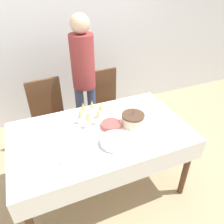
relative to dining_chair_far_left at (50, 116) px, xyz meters
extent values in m
plane|color=tan|center=(0.37, -0.80, -0.54)|extent=(12.00, 12.00, 0.00)
cube|color=silver|center=(0.37, 0.82, 0.81)|extent=(8.00, 0.05, 2.70)
cube|color=white|center=(0.37, -0.80, 0.22)|extent=(1.61, 0.93, 0.03)
cube|color=white|center=(0.37, -0.80, 0.13)|extent=(1.64, 0.96, 0.21)
cylinder|color=#51331E|center=(1.11, -1.20, -0.17)|extent=(0.06, 0.06, 0.74)
cylinder|color=#51331E|center=(-0.37, -0.39, -0.17)|extent=(0.06, 0.06, 0.74)
cylinder|color=#51331E|center=(1.11, -0.39, -0.17)|extent=(0.06, 0.06, 0.74)
cube|color=#51331E|center=(0.01, -0.08, -0.09)|extent=(0.45, 0.45, 0.04)
cube|color=#51331E|center=(-0.01, 0.11, 0.18)|extent=(0.40, 0.07, 0.50)
cylinder|color=#51331E|center=(0.20, -0.25, -0.32)|extent=(0.04, 0.04, 0.43)
cylinder|color=#51331E|center=(-0.16, -0.28, -0.32)|extent=(0.04, 0.04, 0.43)
cylinder|color=#51331E|center=(0.17, 0.11, -0.32)|extent=(0.04, 0.04, 0.43)
cylinder|color=#51331E|center=(-0.19, 0.08, -0.32)|extent=(0.04, 0.04, 0.43)
cube|color=#51331E|center=(0.73, -0.08, -0.09)|extent=(0.44, 0.44, 0.04)
cube|color=#51331E|center=(0.72, 0.11, 0.18)|extent=(0.40, 0.06, 0.50)
cylinder|color=#51331E|center=(0.92, -0.25, -0.32)|extent=(0.04, 0.04, 0.43)
cylinder|color=#51331E|center=(0.56, -0.27, -0.32)|extent=(0.04, 0.04, 0.43)
cylinder|color=#51331E|center=(0.90, 0.11, -0.32)|extent=(0.04, 0.04, 0.43)
cylinder|color=#51331E|center=(0.54, 0.09, -0.32)|extent=(0.04, 0.04, 0.43)
cylinder|color=beige|center=(0.70, -0.81, 0.28)|extent=(0.22, 0.22, 0.09)
cylinder|color=#4C3323|center=(0.70, -0.81, 0.33)|extent=(0.22, 0.22, 0.02)
cylinder|color=#3F72D8|center=(0.70, -0.81, 0.37)|extent=(0.01, 0.01, 0.06)
sphere|color=#F9CC4C|center=(0.70, -0.81, 0.41)|extent=(0.01, 0.01, 0.01)
cylinder|color=silver|center=(0.35, -0.60, 0.23)|extent=(0.36, 0.36, 0.01)
cylinder|color=silver|center=(0.45, -0.59, 0.24)|extent=(0.05, 0.05, 0.00)
cylinder|color=silver|center=(0.45, -0.59, 0.28)|extent=(0.01, 0.01, 0.08)
cone|color=#E0CC72|center=(0.45, -0.59, 0.37)|extent=(0.04, 0.04, 0.08)
cylinder|color=silver|center=(0.38, -0.52, 0.24)|extent=(0.05, 0.05, 0.00)
cylinder|color=silver|center=(0.38, -0.52, 0.28)|extent=(0.01, 0.01, 0.08)
cone|color=#E0CC72|center=(0.38, -0.52, 0.37)|extent=(0.04, 0.04, 0.08)
cylinder|color=silver|center=(0.29, -0.52, 0.24)|extent=(0.05, 0.05, 0.00)
cylinder|color=silver|center=(0.29, -0.52, 0.28)|extent=(0.01, 0.01, 0.08)
cone|color=#E0CC72|center=(0.29, -0.52, 0.37)|extent=(0.04, 0.04, 0.08)
cylinder|color=silver|center=(0.24, -0.61, 0.24)|extent=(0.05, 0.05, 0.00)
cylinder|color=silver|center=(0.24, -0.61, 0.28)|extent=(0.01, 0.01, 0.08)
cone|color=#E0CC72|center=(0.24, -0.61, 0.37)|extent=(0.04, 0.04, 0.08)
cylinder|color=silver|center=(0.28, -0.70, 0.24)|extent=(0.05, 0.05, 0.00)
cylinder|color=silver|center=(0.28, -0.70, 0.28)|extent=(0.01, 0.01, 0.08)
cone|color=#E0CC72|center=(0.28, -0.70, 0.37)|extent=(0.04, 0.04, 0.08)
cylinder|color=silver|center=(0.39, -0.69, 0.24)|extent=(0.05, 0.05, 0.00)
cylinder|color=silver|center=(0.39, -0.69, 0.28)|extent=(0.01, 0.01, 0.08)
cone|color=#E0CC72|center=(0.39, -0.69, 0.37)|extent=(0.04, 0.04, 0.08)
cylinder|color=white|center=(0.43, -1.00, 0.24)|extent=(0.26, 0.26, 0.01)
cylinder|color=white|center=(0.43, -1.00, 0.24)|extent=(0.26, 0.26, 0.01)
cylinder|color=white|center=(0.43, -1.00, 0.25)|extent=(0.26, 0.26, 0.01)
cylinder|color=white|center=(0.43, -1.00, 0.26)|extent=(0.26, 0.26, 0.01)
cylinder|color=white|center=(0.43, -1.00, 0.26)|extent=(0.26, 0.26, 0.01)
cylinder|color=white|center=(0.43, -1.00, 0.27)|extent=(0.26, 0.26, 0.01)
cylinder|color=white|center=(0.43, -1.00, 0.28)|extent=(0.26, 0.26, 0.01)
cylinder|color=#CC4C47|center=(0.48, -0.77, 0.24)|extent=(0.19, 0.19, 0.01)
cylinder|color=#CC4C47|center=(0.48, -0.77, 0.24)|extent=(0.19, 0.19, 0.01)
cylinder|color=#CC4C47|center=(0.48, -0.77, 0.25)|extent=(0.19, 0.19, 0.01)
cylinder|color=#CC4C47|center=(0.48, -0.77, 0.26)|extent=(0.19, 0.19, 0.01)
cylinder|color=#CC4C47|center=(0.48, -0.77, 0.26)|extent=(0.19, 0.19, 0.01)
cylinder|color=#CC4C47|center=(0.48, -0.77, 0.27)|extent=(0.19, 0.19, 0.01)
cube|color=silver|center=(0.67, -0.98, 0.23)|extent=(0.30, 0.08, 0.00)
cube|color=silver|center=(0.02, -1.05, 0.24)|extent=(0.18, 0.09, 0.02)
cube|color=white|center=(0.04, -0.90, 0.24)|extent=(0.15, 0.15, 0.01)
cylinder|color=#3F4C72|center=(0.41, 0.09, -0.14)|extent=(0.11, 0.11, 0.80)
cylinder|color=#3F4C72|center=(0.57, 0.09, -0.14)|extent=(0.11, 0.11, 0.80)
cylinder|color=maroon|center=(0.49, 0.09, 0.58)|extent=(0.28, 0.28, 0.63)
sphere|color=#D8B293|center=(0.49, 0.09, 1.01)|extent=(0.22, 0.22, 0.22)
camera|label=1|loc=(-0.15, -2.30, 1.49)|focal=35.00mm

